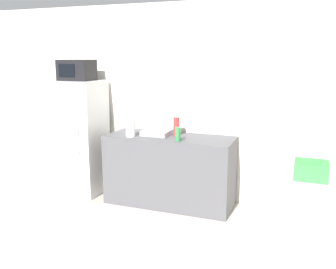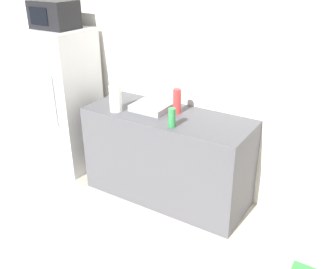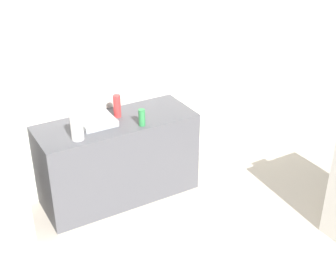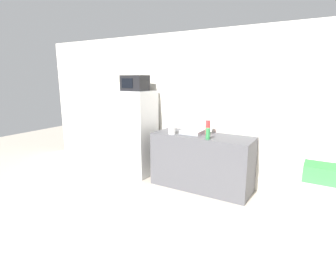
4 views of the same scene
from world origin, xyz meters
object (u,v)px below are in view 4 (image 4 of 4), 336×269
refrigerator (136,133)px  paper_towel_roll (172,127)px  bottle_short (208,134)px  basket (320,173)px  microwave (135,83)px  bottle_tall (208,128)px

refrigerator → paper_towel_roll: (0.87, -0.16, 0.24)m
bottle_short → basket: size_ratio=0.77×
basket → paper_towel_roll: size_ratio=0.89×
refrigerator → bottle_short: size_ratio=9.21×
basket → microwave: bearing=150.6°
microwave → paper_towel_roll: (0.87, -0.16, -0.70)m
microwave → bottle_tall: 1.57m
bottle_tall → paper_towel_roll: (-0.53, -0.26, 0.01)m
basket → paper_towel_roll: 2.65m
microwave → basket: microwave is taller
bottle_tall → paper_towel_roll: size_ratio=0.95×
refrigerator → microwave: bearing=-109.2°
refrigerator → bottle_short: bearing=-7.6°
microwave → bottle_tall: (1.40, 0.10, -0.70)m
microwave → bottle_short: 1.71m
basket → paper_towel_roll: basket is taller
microwave → bottle_short: bearing=-7.6°
bottle_short → basket: 2.12m
refrigerator → bottle_short: refrigerator is taller
paper_towel_roll → bottle_short: bearing=-4.0°
microwave → bottle_short: microwave is taller
bottle_tall → basket: size_ratio=1.06×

